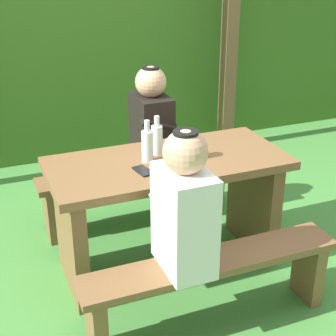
{
  "coord_description": "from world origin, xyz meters",
  "views": [
    {
      "loc": [
        -1.04,
        -2.56,
        1.93
      ],
      "look_at": [
        0.0,
        0.0,
        0.68
      ],
      "focal_mm": 55.33,
      "sensor_mm": 36.0,
      "label": 1
    }
  ],
  "objects": [
    {
      "name": "picnic_table",
      "position": [
        0.0,
        0.0,
        0.5
      ],
      "size": [
        1.4,
        0.64,
        0.73
      ],
      "color": "brown",
      "rests_on": "ground_plane"
    },
    {
      "name": "cell_phone",
      "position": [
        -0.19,
        -0.11,
        0.74
      ],
      "size": [
        0.09,
        0.15,
        0.01
      ],
      "primitive_type": "cube",
      "rotation": [
        0.0,
        0.0,
        0.17
      ],
      "color": "black",
      "rests_on": "picnic_table"
    },
    {
      "name": "bottle_left",
      "position": [
        -0.03,
        0.11,
        0.83
      ],
      "size": [
        0.07,
        0.07,
        0.24
      ],
      "color": "silver",
      "rests_on": "picnic_table"
    },
    {
      "name": "bench_far",
      "position": [
        0.0,
        0.6,
        0.3
      ],
      "size": [
        1.4,
        0.24,
        0.42
      ],
      "color": "brown",
      "rests_on": "ground_plane"
    },
    {
      "name": "bench_near",
      "position": [
        0.0,
        -0.6,
        0.3
      ],
      "size": [
        1.4,
        0.24,
        0.42
      ],
      "color": "brown",
      "rests_on": "ground_plane"
    },
    {
      "name": "person_black_coat",
      "position": [
        0.12,
        0.6,
        0.75
      ],
      "size": [
        0.25,
        0.35,
        0.72
      ],
      "color": "black",
      "rests_on": "bench_far"
    },
    {
      "name": "hedge_backdrop",
      "position": [
        0.0,
        2.3,
        1.05
      ],
      "size": [
        6.4,
        0.7,
        2.1
      ],
      "primitive_type": "cube",
      "color": "#386520",
      "rests_on": "ground_plane"
    },
    {
      "name": "pergola_post_right",
      "position": [
        1.28,
        1.66,
        1.14
      ],
      "size": [
        0.12,
        0.12,
        2.27
      ],
      "primitive_type": "cube",
      "color": "brown",
      "rests_on": "ground_plane"
    },
    {
      "name": "drinking_glass",
      "position": [
        0.19,
        -0.04,
        0.78
      ],
      "size": [
        0.07,
        0.07,
        0.1
      ],
      "primitive_type": "cylinder",
      "color": "silver",
      "rests_on": "picnic_table"
    },
    {
      "name": "ground_plane",
      "position": [
        0.0,
        0.0,
        0.0
      ],
      "size": [
        12.0,
        12.0,
        0.0
      ],
      "primitive_type": "plane",
      "color": "#45893B"
    },
    {
      "name": "person_white_shirt",
      "position": [
        -0.16,
        -0.6,
        0.75
      ],
      "size": [
        0.25,
        0.35,
        0.72
      ],
      "color": "white",
      "rests_on": "bench_near"
    },
    {
      "name": "bottle_right",
      "position": [
        -0.12,
        0.02,
        0.83
      ],
      "size": [
        0.07,
        0.07,
        0.25
      ],
      "color": "silver",
      "rests_on": "picnic_table"
    }
  ]
}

